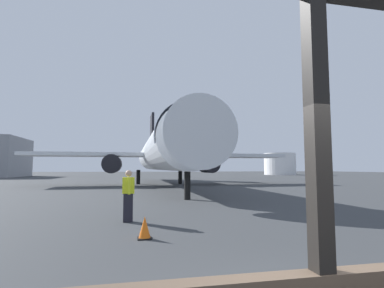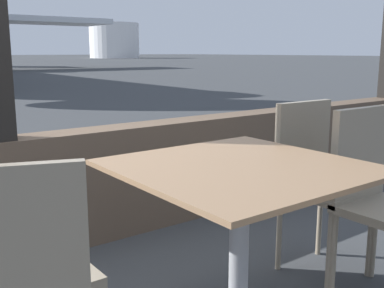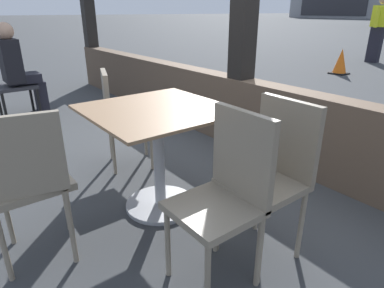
{
  "view_description": "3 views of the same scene",
  "coord_description": "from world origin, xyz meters",
  "px_view_note": "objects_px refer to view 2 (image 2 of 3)",
  "views": [
    {
      "loc": [
        -2.0,
        -2.84,
        1.81
      ],
      "look_at": [
        1.26,
        12.81,
        3.13
      ],
      "focal_mm": 27.33,
      "sensor_mm": 36.0,
      "label": 1
    },
    {
      "loc": [
        -0.64,
        -2.68,
        1.2
      ],
      "look_at": [
        0.57,
        -1.07,
        0.8
      ],
      "focal_mm": 43.68,
      "sensor_mm": 36.0,
      "label": 2
    },
    {
      "loc": [
        2.42,
        -2.49,
        1.37
      ],
      "look_at": [
        1.03,
        -1.43,
        0.67
      ],
      "focal_mm": 30.9,
      "sensor_mm": 36.0,
      "label": 3
    }
  ],
  "objects_px": {
    "dining_table": "(239,233)",
    "cafe_chair_aisle_left": "(374,188)",
    "cafe_chair_window_left": "(23,267)",
    "cafe_chair_aisle_right": "(315,171)",
    "fuel_storage_tank": "(114,41)"
  },
  "relations": [
    {
      "from": "dining_table",
      "to": "cafe_chair_aisle_right",
      "type": "xyz_separation_m",
      "value": [
        0.8,
        0.26,
        0.07
      ]
    },
    {
      "from": "cafe_chair_aisle_left",
      "to": "cafe_chair_aisle_right",
      "type": "xyz_separation_m",
      "value": [
        0.0,
        0.36,
        0.01
      ]
    },
    {
      "from": "dining_table",
      "to": "cafe_chair_window_left",
      "type": "distance_m",
      "value": 0.83
    },
    {
      "from": "dining_table",
      "to": "cafe_chair_window_left",
      "type": "relative_size",
      "value": 1.0
    },
    {
      "from": "cafe_chair_aisle_left",
      "to": "cafe_chair_aisle_right",
      "type": "relative_size",
      "value": 1.0
    },
    {
      "from": "dining_table",
      "to": "cafe_chair_aisle_left",
      "type": "bearing_deg",
      "value": -6.64
    },
    {
      "from": "cafe_chair_aisle_right",
      "to": "fuel_storage_tank",
      "type": "height_order",
      "value": "fuel_storage_tank"
    },
    {
      "from": "cafe_chair_window_left",
      "to": "cafe_chair_aisle_left",
      "type": "distance_m",
      "value": 1.64
    },
    {
      "from": "cafe_chair_window_left",
      "to": "cafe_chair_aisle_left",
      "type": "bearing_deg",
      "value": -6.89
    },
    {
      "from": "cafe_chair_aisle_left",
      "to": "fuel_storage_tank",
      "type": "xyz_separation_m",
      "value": [
        37.02,
        73.07,
        2.43
      ]
    },
    {
      "from": "cafe_chair_aisle_right",
      "to": "fuel_storage_tank",
      "type": "xyz_separation_m",
      "value": [
        37.02,
        72.71,
        2.42
      ]
    },
    {
      "from": "cafe_chair_window_left",
      "to": "cafe_chair_aisle_right",
      "type": "bearing_deg",
      "value": 5.59
    },
    {
      "from": "cafe_chair_window_left",
      "to": "fuel_storage_tank",
      "type": "distance_m",
      "value": 82.52
    },
    {
      "from": "cafe_chair_window_left",
      "to": "fuel_storage_tank",
      "type": "relative_size",
      "value": 0.1
    },
    {
      "from": "dining_table",
      "to": "cafe_chair_aisle_left",
      "type": "distance_m",
      "value": 0.81
    }
  ]
}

